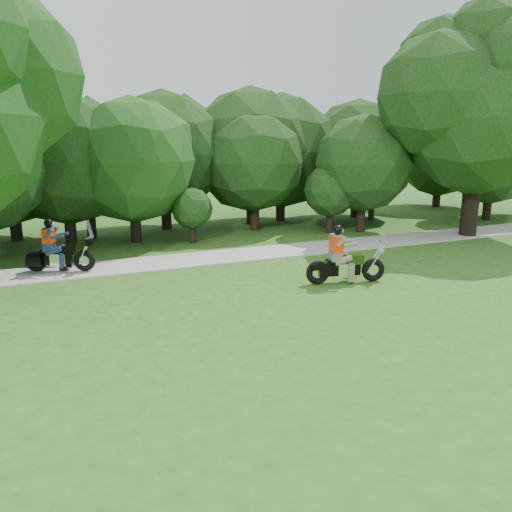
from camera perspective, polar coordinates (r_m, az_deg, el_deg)
ground at (r=13.19m, az=15.10°, el=-6.76°), size 100.00×100.00×0.00m
walkway at (r=19.77m, az=0.47°, el=0.34°), size 60.00×2.20×0.06m
tree_line at (r=25.05m, az=-8.42°, el=11.26°), size 39.82×12.41×7.60m
big_tree_east at (r=25.43m, az=23.54°, el=15.73°), size 9.07×6.89×10.46m
chopper_motorcycle at (r=15.78m, az=9.83°, el=-0.66°), size 2.57×1.02×1.86m
touring_motorcycle at (r=18.04m, az=-21.99°, el=0.37°), size 2.26×1.34×1.80m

